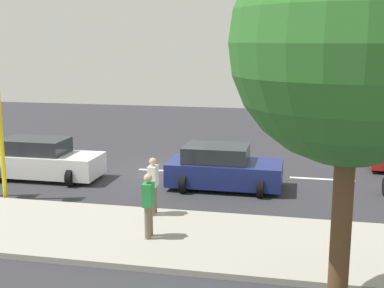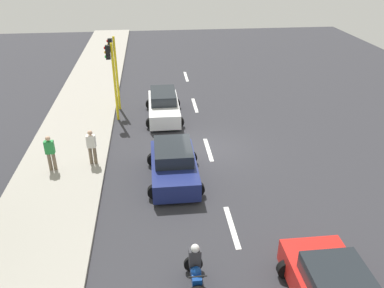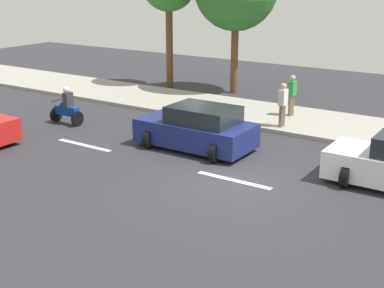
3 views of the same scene
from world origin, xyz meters
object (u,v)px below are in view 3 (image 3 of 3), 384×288
pedestrian_near_signal (292,94)px  pedestrian_by_tree (283,104)px  car_dark_blue (197,129)px  motorcycle (67,108)px

pedestrian_near_signal → pedestrian_by_tree: bearing=-167.7°
car_dark_blue → motorcycle: size_ratio=2.60×
motorcycle → pedestrian_by_tree: 8.50m
pedestrian_near_signal → pedestrian_by_tree: (-1.76, -0.38, 0.00)m
pedestrian_by_tree → motorcycle: bearing=117.3°
car_dark_blue → motorcycle: (-0.25, 6.04, -0.07)m
motorcycle → pedestrian_by_tree: size_ratio=0.91×
motorcycle → pedestrian_by_tree: bearing=-62.7°
car_dark_blue → pedestrian_near_signal: size_ratio=2.36×
car_dark_blue → pedestrian_near_signal: bearing=-11.6°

